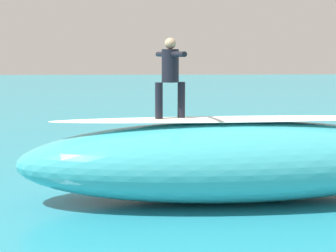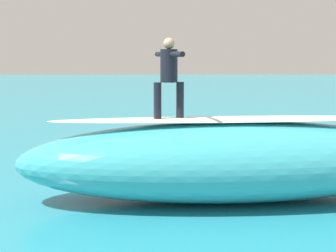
# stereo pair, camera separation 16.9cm
# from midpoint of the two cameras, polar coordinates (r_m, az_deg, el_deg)

# --- Properties ---
(ground_plane) EXTENTS (120.00, 120.00, 0.00)m
(ground_plane) POSITION_cam_midpoint_polar(r_m,az_deg,el_deg) (13.24, 8.64, -5.08)
(ground_plane) COLOR teal
(wave_crest) EXTENTS (9.24, 3.10, 1.70)m
(wave_crest) POSITION_cam_midpoint_polar(r_m,az_deg,el_deg) (10.31, 7.38, -4.12)
(wave_crest) COLOR teal
(wave_crest) RESTS_ON ground_plane
(wave_foam_lip) EXTENTS (7.77, 1.36, 0.08)m
(wave_foam_lip) POSITION_cam_midpoint_polar(r_m,az_deg,el_deg) (10.15, 7.47, 0.80)
(wave_foam_lip) COLOR white
(wave_foam_lip) RESTS_ON wave_crest
(surfboard_riding) EXTENTS (2.10, 1.13, 0.09)m
(surfboard_riding) POSITION_cam_midpoint_polar(r_m,az_deg,el_deg) (9.94, -0.22, 0.72)
(surfboard_riding) COLOR #EAE5C6
(surfboard_riding) RESTS_ON wave_crest
(surfer_riding) EXTENTS (0.63, 1.51, 1.64)m
(surfer_riding) POSITION_cam_midpoint_polar(r_m,az_deg,el_deg) (9.85, -0.23, 6.48)
(surfer_riding) COLOR black
(surfer_riding) RESTS_ON surfboard_riding
(surfboard_paddling) EXTENTS (2.00, 0.55, 0.09)m
(surfboard_paddling) POSITION_cam_midpoint_polar(r_m,az_deg,el_deg) (13.90, -0.54, -4.13)
(surfboard_paddling) COLOR yellow
(surfboard_paddling) RESTS_ON ground_plane
(surfer_paddling) EXTENTS (1.73, 0.34, 0.31)m
(surfer_paddling) POSITION_cam_midpoint_polar(r_m,az_deg,el_deg) (13.86, -1.08, -3.41)
(surfer_paddling) COLOR black
(surfer_paddling) RESTS_ON surfboard_paddling
(foam_patch_mid) EXTENTS (0.54, 0.85, 0.11)m
(foam_patch_mid) POSITION_cam_midpoint_polar(r_m,az_deg,el_deg) (13.10, -1.53, -4.89)
(foam_patch_mid) COLOR white
(foam_patch_mid) RESTS_ON ground_plane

